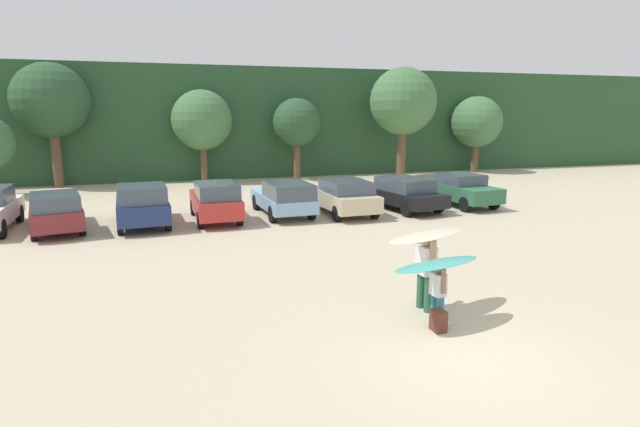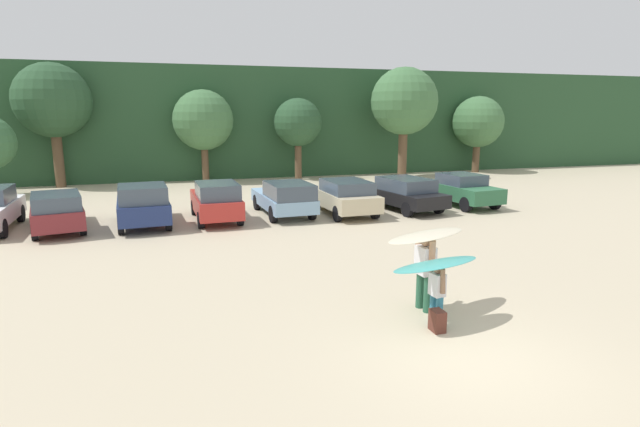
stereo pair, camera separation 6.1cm
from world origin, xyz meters
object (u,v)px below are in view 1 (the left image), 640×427
object	(u,v)px
parked_car_sky_blue	(284,197)
person_adult	(426,268)
parked_car_navy	(142,204)
surfboard_cream	(428,235)
parked_car_red	(215,201)
surfboard_teal	(437,264)
backpack_dropped	(438,321)
person_child	(438,290)
parked_car_maroon	(56,211)
parked_car_champagne	(344,196)
parked_car_black	(404,193)
parked_car_forest_green	(461,189)

from	to	relation	value
parked_car_sky_blue	person_adult	size ratio (longest dim) A/B	2.63
parked_car_navy	surfboard_cream	xyz separation A→B (m)	(6.39, -11.06, 0.88)
parked_car_red	surfboard_teal	size ratio (longest dim) A/B	1.88
backpack_dropped	person_child	bearing A→B (deg)	64.46
surfboard_teal	parked_car_maroon	bearing A→B (deg)	-66.08
parked_car_champagne	backpack_dropped	bearing A→B (deg)	167.31
person_adult	surfboard_cream	world-z (taller)	surfboard_cream
person_child	surfboard_cream	size ratio (longest dim) A/B	0.55
parked_car_navy	parked_car_champagne	world-z (taller)	parked_car_navy
person_adult	backpack_dropped	distance (m)	1.39
person_adult	surfboard_teal	distance (m)	1.01
parked_car_navy	surfboard_cream	bearing A→B (deg)	-154.17
parked_car_champagne	surfboard_teal	xyz separation A→B (m)	(-2.26, -11.76, 0.54)
parked_car_black	parked_car_forest_green	xyz separation A→B (m)	(3.13, 0.10, 0.01)
parked_car_forest_green	person_adult	size ratio (longest dim) A/B	2.38
parked_car_champagne	surfboard_cream	bearing A→B (deg)	167.60
parked_car_sky_blue	parked_car_maroon	bearing A→B (deg)	88.84
parked_car_black	surfboard_teal	size ratio (longest dim) A/B	2.04
parked_car_navy	person_child	bearing A→B (deg)	-155.93
parked_car_forest_green	parked_car_champagne	bearing A→B (deg)	88.13
parked_car_navy	parked_car_sky_blue	size ratio (longest dim) A/B	0.94
parked_car_forest_green	backpack_dropped	size ratio (longest dim) A/B	9.32
parked_car_sky_blue	person_child	world-z (taller)	parked_car_sky_blue
backpack_dropped	parked_car_maroon	bearing A→B (deg)	127.15
parked_car_navy	surfboard_cream	size ratio (longest dim) A/B	1.82
parked_car_red	backpack_dropped	distance (m)	12.69
parked_car_red	person_adult	distance (m)	11.68
person_child	backpack_dropped	size ratio (longest dim) A/B	2.92
parked_car_forest_green	person_child	bearing A→B (deg)	140.32
parked_car_sky_blue	surfboard_cream	world-z (taller)	surfboard_cream
parked_car_maroon	surfboard_teal	bearing A→B (deg)	-154.16
parked_car_maroon	surfboard_teal	size ratio (longest dim) A/B	2.08
parked_car_champagne	person_adult	size ratio (longest dim) A/B	2.39
surfboard_cream	parked_car_champagne	bearing A→B (deg)	-121.24
surfboard_teal	backpack_dropped	xyz separation A→B (m)	(-0.04, -0.21, -1.14)
parked_car_maroon	surfboard_cream	size ratio (longest dim) A/B	1.98
parked_car_navy	parked_car_sky_blue	world-z (taller)	parked_car_navy
parked_car_sky_blue	backpack_dropped	xyz separation A→B (m)	(0.31, -12.42, -0.59)
parked_car_maroon	surfboard_cream	xyz separation A→B (m)	(9.48, -11.16, 0.97)
parked_car_red	parked_car_sky_blue	bearing A→B (deg)	-88.48
parked_car_red	parked_car_forest_green	bearing A→B (deg)	-91.72
parked_car_maroon	surfboard_teal	xyz separation A→B (m)	(9.27, -11.97, 0.57)
parked_car_red	backpack_dropped	size ratio (longest dim) A/B	9.57
parked_car_maroon	parked_car_forest_green	xyz separation A→B (m)	(17.65, 0.12, 0.01)
parked_car_black	surfboard_teal	world-z (taller)	parked_car_black
parked_car_champagne	parked_car_black	bearing A→B (deg)	-87.34
surfboard_cream	parked_car_sky_blue	bearing A→B (deg)	-107.81
parked_car_maroon	person_child	xyz separation A→B (m)	(9.39, -11.83, -0.06)
parked_car_red	parked_car_navy	bearing A→B (deg)	91.25
parked_car_forest_green	parked_car_maroon	bearing A→B (deg)	85.37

